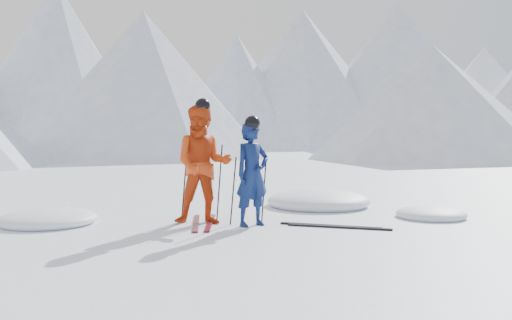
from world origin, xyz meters
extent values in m
plane|color=white|center=(0.00, 0.00, 0.00)|extent=(160.00, 160.00, 0.00)
cone|color=#B2BCD1|center=(-11.51, 40.48, 7.17)|extent=(23.96, 23.96, 14.35)
cone|color=#B2BCD1|center=(-5.08, 51.27, 5.96)|extent=(17.69, 17.69, 11.93)
cone|color=#B2BCD1|center=(4.51, 43.52, 5.42)|extent=(19.63, 19.63, 10.85)
cone|color=#B2BCD1|center=(11.74, 46.25, 7.07)|extent=(23.31, 23.31, 14.15)
cone|color=#B2BCD1|center=(21.49, 44.84, 7.44)|extent=(28.94, 28.94, 14.88)
cone|color=silver|center=(31.93, 45.34, 5.38)|extent=(24.45, 24.45, 10.76)
cone|color=#B2BCD1|center=(12.00, 20.00, 3.25)|extent=(14.00, 14.00, 6.50)
cone|color=#B2BCD1|center=(-4.00, 26.00, 4.50)|extent=(16.00, 16.00, 9.00)
imported|color=#0C1C4D|center=(-1.81, 0.47, 0.87)|extent=(0.75, 0.64, 1.73)
imported|color=#CA3C10|center=(-2.61, 0.82, 1.02)|extent=(1.08, 0.89, 2.03)
cylinder|color=black|center=(-2.11, 0.62, 0.58)|extent=(0.12, 0.08, 1.15)
cylinder|color=black|center=(-1.56, 0.72, 0.58)|extent=(0.12, 0.07, 1.15)
cylinder|color=black|center=(-2.91, 1.07, 0.68)|extent=(0.13, 0.10, 1.35)
cylinder|color=black|center=(-2.31, 0.97, 0.68)|extent=(0.13, 0.09, 1.35)
cube|color=black|center=(-2.73, 0.82, 0.01)|extent=(0.25, 1.70, 0.03)
cube|color=black|center=(-2.49, 0.82, 0.01)|extent=(0.37, 1.69, 0.03)
cube|color=black|center=(-0.56, 0.15, 0.01)|extent=(1.53, 0.91, 0.03)
cube|color=black|center=(-0.46, 0.00, 0.01)|extent=(1.55, 0.86, 0.03)
ellipsoid|color=white|center=(-5.21, 1.30, 0.00)|extent=(1.63, 1.63, 0.36)
ellipsoid|color=white|center=(1.56, 0.72, 0.00)|extent=(1.27, 1.27, 0.28)
ellipsoid|color=white|center=(-0.02, 2.57, 0.00)|extent=(2.17, 2.17, 0.48)
camera|label=1|loc=(-3.41, -8.36, 1.57)|focal=38.00mm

